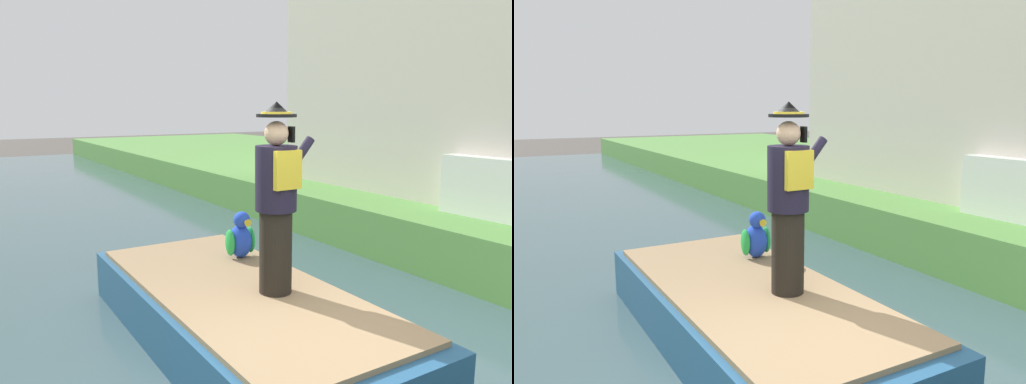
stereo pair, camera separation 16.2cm
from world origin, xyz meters
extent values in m
cube|color=#23517A|center=(0.00, 1.45, 0.38)|extent=(1.84, 4.22, 0.56)
cube|color=#997A56|center=(0.00, 1.45, 0.69)|extent=(1.69, 3.88, 0.05)
cylinder|color=black|center=(0.23, 1.11, 1.12)|extent=(0.32, 0.32, 0.82)
cylinder|color=black|center=(0.23, 1.11, 1.84)|extent=(0.40, 0.40, 0.62)
cube|color=gold|center=(0.23, 0.92, 1.94)|extent=(0.28, 0.06, 0.36)
sphere|color=#DBA884|center=(0.23, 1.11, 2.27)|extent=(0.23, 0.23, 0.23)
cylinder|color=black|center=(0.23, 1.11, 2.43)|extent=(0.38, 0.38, 0.03)
cone|color=black|center=(0.23, 1.11, 2.50)|extent=(0.26, 0.26, 0.12)
cylinder|color=gold|center=(0.23, 1.11, 2.46)|extent=(0.29, 0.29, 0.02)
cylinder|color=black|center=(0.45, 1.07, 2.02)|extent=(0.38, 0.09, 0.43)
cube|color=black|center=(0.36, 1.05, 2.26)|extent=(0.03, 0.08, 0.15)
ellipsoid|color=blue|center=(0.52, 2.30, 0.91)|extent=(0.26, 0.32, 0.40)
sphere|color=blue|center=(0.52, 2.26, 1.18)|extent=(0.20, 0.20, 0.20)
cone|color=yellow|center=(0.52, 2.16, 1.17)|extent=(0.09, 0.09, 0.09)
ellipsoid|color=green|center=(0.38, 2.30, 0.91)|extent=(0.08, 0.20, 0.32)
ellipsoid|color=green|center=(0.66, 2.30, 0.91)|extent=(0.08, 0.20, 0.32)
camera|label=1|loc=(-2.43, -2.80, 2.52)|focal=35.35mm
camera|label=2|loc=(-2.29, -2.89, 2.52)|focal=35.35mm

